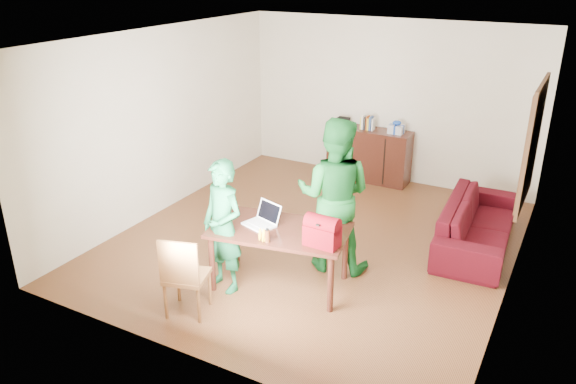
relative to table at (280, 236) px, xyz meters
The scene contains 10 objects.
room 1.49m from the table, 94.83° to the left, with size 5.20×5.70×2.90m.
table is the anchor object (origin of this frame).
chair 1.20m from the table, 121.44° to the right, with size 0.53×0.51×0.94m.
person_near 0.65m from the table, 145.99° to the right, with size 0.57×0.37×1.57m, color #135930.
person_far 0.84m from the table, 62.85° to the left, with size 0.93×0.72×1.91m, color #156123.
laptop 0.29m from the table, 169.10° to the right, with size 0.41×0.34×0.25m.
bananas 0.37m from the table, 91.30° to the right, with size 0.15×0.09×0.06m, color gold, non-canonical shape.
bottle 0.39m from the table, 82.73° to the right, with size 0.05×0.05×0.16m, color #522712.
red_bag 0.65m from the table, 12.36° to the right, with size 0.37×0.21×0.27m, color #68060F.
sofa 2.82m from the table, 49.21° to the left, with size 2.12×0.83×0.62m, color #350707.
Camera 1 is at (2.93, -6.18, 3.56)m, focal length 35.00 mm.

